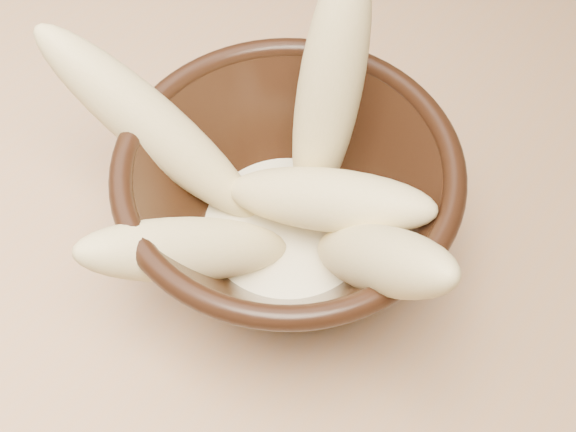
# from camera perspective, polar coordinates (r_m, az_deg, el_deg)

# --- Properties ---
(bowl) EXTENTS (0.21, 0.21, 0.11)m
(bowl) POSITION_cam_1_polar(r_m,az_deg,el_deg) (0.51, 0.00, 0.61)
(bowl) COLOR black
(bowl) RESTS_ON table
(milk_puddle) EXTENTS (0.12, 0.12, 0.02)m
(milk_puddle) POSITION_cam_1_polar(r_m,az_deg,el_deg) (0.53, 0.00, -1.10)
(milk_puddle) COLOR #FAEFC9
(milk_puddle) RESTS_ON bowl
(banana_upright) EXTENTS (0.06, 0.10, 0.18)m
(banana_upright) POSITION_cam_1_polar(r_m,az_deg,el_deg) (0.49, 2.97, 8.87)
(banana_upright) COLOR #D9C680
(banana_upright) RESTS_ON bowl
(banana_left) EXTENTS (0.17, 0.08, 0.15)m
(banana_left) POSITION_cam_1_polar(r_m,az_deg,el_deg) (0.51, -9.62, 6.27)
(banana_left) COLOR #D9C680
(banana_left) RESTS_ON bowl
(banana_right) EXTENTS (0.14, 0.08, 0.15)m
(banana_right) POSITION_cam_1_polar(r_m,az_deg,el_deg) (0.45, 6.50, -3.09)
(banana_right) COLOR #D9C680
(banana_right) RESTS_ON bowl
(banana_across) EXTENTS (0.15, 0.08, 0.09)m
(banana_across) POSITION_cam_1_polar(r_m,az_deg,el_deg) (0.48, 2.75, 1.17)
(banana_across) COLOR #D9C680
(banana_across) RESTS_ON bowl
(banana_front) EXTENTS (0.10, 0.15, 0.11)m
(banana_front) POSITION_cam_1_polar(r_m,az_deg,el_deg) (0.48, -7.10, -2.38)
(banana_front) COLOR #D9C680
(banana_front) RESTS_ON bowl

